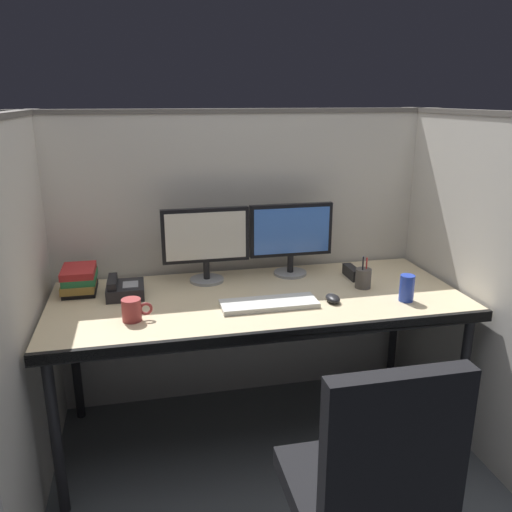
% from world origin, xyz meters
% --- Properties ---
extents(ground_plane, '(8.00, 8.00, 0.00)m').
position_xyz_m(ground_plane, '(0.00, 0.00, 0.00)').
color(ground_plane, '#4C5156').
extents(cubicle_partition_rear, '(2.21, 0.06, 1.57)m').
position_xyz_m(cubicle_partition_rear, '(0.00, 0.74, 0.79)').
color(cubicle_partition_rear, beige).
rests_on(cubicle_partition_rear, ground).
extents(cubicle_partition_left, '(0.06, 1.41, 1.57)m').
position_xyz_m(cubicle_partition_left, '(-0.99, 0.20, 0.79)').
color(cubicle_partition_left, beige).
rests_on(cubicle_partition_left, ground).
extents(cubicle_partition_right, '(0.06, 1.41, 1.57)m').
position_xyz_m(cubicle_partition_right, '(0.99, 0.20, 0.79)').
color(cubicle_partition_right, beige).
rests_on(cubicle_partition_right, ground).
extents(desk, '(1.90, 0.80, 0.74)m').
position_xyz_m(desk, '(0.00, 0.29, 0.69)').
color(desk, beige).
rests_on(desk, ground).
extents(monitor_left, '(0.43, 0.17, 0.37)m').
position_xyz_m(monitor_left, '(-0.21, 0.55, 0.96)').
color(monitor_left, gray).
rests_on(monitor_left, desk).
extents(monitor_right, '(0.43, 0.17, 0.37)m').
position_xyz_m(monitor_right, '(0.23, 0.57, 0.96)').
color(monitor_right, gray).
rests_on(monitor_right, desk).
extents(keyboard_main, '(0.43, 0.15, 0.02)m').
position_xyz_m(keyboard_main, '(0.02, 0.17, 0.75)').
color(keyboard_main, silver).
rests_on(keyboard_main, desk).
extents(computer_mouse, '(0.06, 0.10, 0.04)m').
position_xyz_m(computer_mouse, '(0.31, 0.15, 0.76)').
color(computer_mouse, black).
rests_on(computer_mouse, desk).
extents(book_stack, '(0.16, 0.22, 0.12)m').
position_xyz_m(book_stack, '(-0.82, 0.53, 0.80)').
color(book_stack, black).
rests_on(book_stack, desk).
extents(coffee_mug, '(0.13, 0.08, 0.09)m').
position_xyz_m(coffee_mug, '(-0.57, 0.14, 0.79)').
color(coffee_mug, '#993333').
rests_on(coffee_mug, desk).
extents(desk_phone, '(0.17, 0.19, 0.09)m').
position_xyz_m(desk_phone, '(-0.61, 0.44, 0.77)').
color(desk_phone, black).
rests_on(desk_phone, desk).
extents(red_stapler, '(0.04, 0.15, 0.06)m').
position_xyz_m(red_stapler, '(0.53, 0.45, 0.77)').
color(red_stapler, black).
rests_on(red_stapler, desk).
extents(pen_cup, '(0.08, 0.08, 0.16)m').
position_xyz_m(pen_cup, '(0.52, 0.30, 0.79)').
color(pen_cup, '#4C4742').
rests_on(pen_cup, desk).
extents(soda_can, '(0.07, 0.07, 0.12)m').
position_xyz_m(soda_can, '(0.64, 0.10, 0.80)').
color(soda_can, '#263FB2').
rests_on(soda_can, desk).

